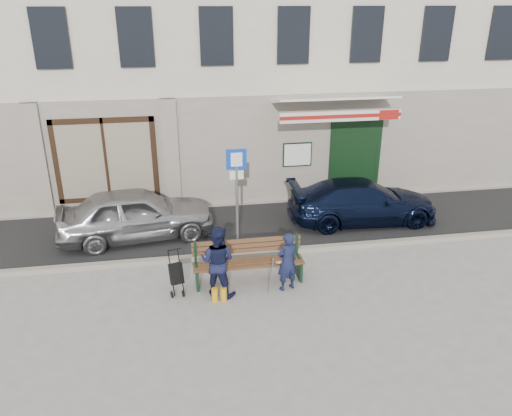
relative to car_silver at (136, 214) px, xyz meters
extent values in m
plane|color=#9E9991|center=(2.37, -3.00, -0.66)|extent=(80.00, 80.00, 0.00)
cube|color=#282828|center=(2.37, 0.10, -0.66)|extent=(60.00, 3.20, 0.01)
cube|color=#9E9384|center=(2.37, -1.50, -0.60)|extent=(60.00, 0.18, 0.12)
cube|color=beige|center=(2.37, 5.50, 4.34)|extent=(20.00, 7.00, 10.00)
cube|color=#9E9384|center=(2.37, 1.96, 0.94)|extent=(20.00, 0.12, 3.20)
cube|color=maroon|center=(-0.83, 2.02, 0.89)|extent=(2.50, 0.12, 2.00)
cube|color=black|center=(6.47, 1.88, 0.64)|extent=(1.60, 0.10, 2.60)
cube|color=black|center=(6.47, 2.35, 0.54)|extent=(1.25, 0.90, 2.40)
cube|color=white|center=(4.67, 1.85, 0.79)|extent=(0.80, 0.03, 0.65)
cube|color=white|center=(5.57, 1.63, 2.42)|extent=(3.40, 1.72, 0.42)
cube|color=white|center=(5.57, 0.77, 2.14)|extent=(3.40, 0.05, 0.28)
cube|color=maroon|center=(5.57, 0.74, 2.14)|extent=(3.40, 0.02, 0.10)
imported|color=#ABABB0|center=(0.00, 0.00, 0.00)|extent=(4.08, 2.08, 1.33)
imported|color=black|center=(6.09, 0.02, -0.07)|extent=(4.11, 1.77, 1.18)
cylinder|color=gray|center=(2.46, -1.12, 0.57)|extent=(0.07, 0.07, 2.47)
cube|color=#0D39B7|center=(2.46, -1.12, 1.66)|extent=(0.48, 0.04, 0.47)
cube|color=white|center=(2.46, -1.15, 1.66)|extent=(0.27, 0.02, 0.32)
cube|color=white|center=(2.46, -1.12, 1.28)|extent=(0.32, 0.03, 0.21)
cube|color=brown|center=(2.50, -2.66, -0.21)|extent=(2.40, 0.50, 0.04)
cube|color=brown|center=(2.50, -2.38, 0.08)|extent=(2.40, 0.10, 0.36)
cube|color=#163221|center=(1.38, -2.66, -0.44)|extent=(0.06, 0.50, 0.45)
cube|color=#163221|center=(3.62, -2.66, -0.44)|extent=(0.06, 0.50, 0.45)
cube|color=white|center=(3.25, -2.76, -0.18)|extent=(0.34, 0.25, 0.11)
cylinder|color=gray|center=(2.85, -3.33, -0.16)|extent=(0.07, 0.34, 0.96)
cylinder|color=orange|center=(1.70, -3.31, -0.51)|extent=(0.13, 0.13, 0.30)
cylinder|color=orange|center=(1.88, -3.31, -0.51)|extent=(0.13, 0.13, 0.30)
imported|color=#161C3D|center=(3.25, -3.08, -0.01)|extent=(0.56, 0.45, 1.31)
imported|color=#141939|center=(1.80, -3.03, 0.11)|extent=(0.93, 0.85, 1.54)
cylinder|color=black|center=(0.83, -3.02, -0.60)|extent=(0.07, 0.14, 0.14)
cylinder|color=black|center=(1.07, -3.02, -0.60)|extent=(0.07, 0.14, 0.14)
cube|color=black|center=(0.95, -2.82, -0.22)|extent=(0.33, 0.31, 0.46)
cylinder|color=black|center=(0.95, -2.70, 0.28)|extent=(0.25, 0.09, 0.02)
camera|label=1|loc=(1.08, -12.00, 5.04)|focal=35.00mm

